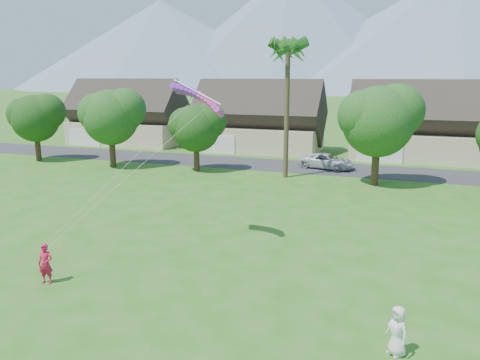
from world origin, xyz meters
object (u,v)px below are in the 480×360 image
at_px(parafoil_kite, 200,96).
at_px(parked_car, 327,161).
at_px(kite_flyer, 46,264).
at_px(watcher, 397,331).

bearing_deg(parafoil_kite, parked_car, 86.57).
distance_m(kite_flyer, parked_car, 32.16).
relative_size(parked_car, parafoil_kite, 1.76).
distance_m(kite_flyer, watcher, 15.15).
height_order(parked_car, parafoil_kite, parafoil_kite).
distance_m(watcher, parafoil_kite, 14.88).
relative_size(kite_flyer, parafoil_kite, 0.61).
xyz_separation_m(watcher, parked_car, (-7.36, 31.83, -0.12)).
bearing_deg(watcher, parked_car, 147.57).
distance_m(kite_flyer, parafoil_kite, 11.09).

